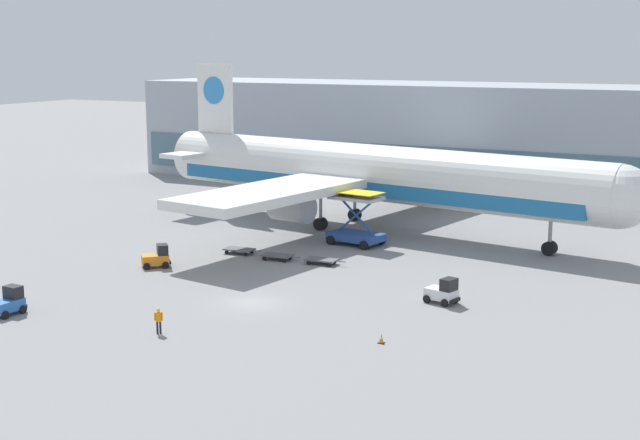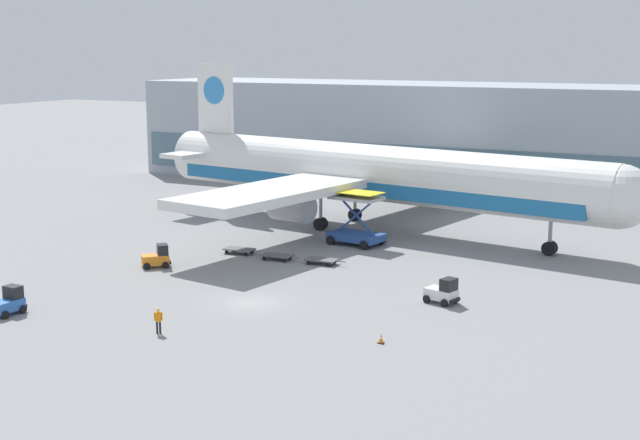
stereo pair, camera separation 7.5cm
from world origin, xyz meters
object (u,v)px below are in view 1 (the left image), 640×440
Objects in this scene: baggage_tug_mid at (157,257)px; airplane_main at (365,174)px; baggage_dolly_second at (277,256)px; ground_crew_near at (159,319)px; scissor_lift_loader at (356,224)px; baggage_tug_foreground at (9,302)px; traffic_cone_near at (381,339)px; baggage_dolly_third at (322,260)px; baggage_tug_far at (443,292)px; baggage_dolly_lead at (239,250)px.

airplane_main is at bearing 25.40° from baggage_tug_mid.
baggage_dolly_second is 2.11× the size of ground_crew_near.
baggage_tug_foreground is at bearing -101.85° from scissor_lift_loader.
baggage_tug_mid is at bearing -101.95° from airplane_main.
scissor_lift_loader is at bearing -17.97° from baggage_tug_foreground.
airplane_main is at bearing 117.81° from scissor_lift_loader.
traffic_cone_near reaches higher than baggage_dolly_second.
ground_crew_near is at bearing -95.91° from baggage_dolly_third.
airplane_main is 41.30m from baggage_tug_foreground.
scissor_lift_loader is 2.07× the size of baggage_tug_far.
ground_crew_near is (-0.90, -22.35, 0.66)m from baggage_dolly_third.
baggage_tug_far is 0.73× the size of baggage_dolly_third.
baggage_tug_far is at bearing -41.89° from baggage_tug_mid.
baggage_tug_foreground is at bearing -114.54° from baggage_dolly_second.
ground_crew_near is (11.42, -14.90, 0.17)m from baggage_tug_mid.
baggage_tug_foreground is 16.22m from baggage_tug_mid.
baggage_tug_foreground reaches higher than baggage_dolly_second.
baggage_dolly_second is at bearing -10.87° from baggage_dolly_lead.
ground_crew_near is at bearing -80.73° from baggage_tug_foreground.
scissor_lift_loader is 31.06m from ground_crew_near.
baggage_dolly_third is 2.11× the size of ground_crew_near.
baggage_tug_mid is 27.36m from traffic_cone_near.
baggage_dolly_second is at bearing -84.77° from airplane_main.
traffic_cone_near reaches higher than baggage_dolly_lead.
baggage_dolly_third is (8.69, -0.20, 0.00)m from baggage_dolly_lead.
baggage_dolly_third is 22.37m from ground_crew_near.
baggage_tug_far is at bearing -44.37° from airplane_main.
baggage_dolly_lead is 4.40m from baggage_dolly_second.
baggage_tug_far is at bearing 87.19° from traffic_cone_near.
baggage_tug_far is at bearing -23.38° from baggage_dolly_second.
scissor_lift_loader is at bearing 10.89° from baggage_tug_mid.
baggage_tug_mid reaches higher than baggage_dolly_lead.
scissor_lift_loader is at bearing 90.71° from baggage_dolly_third.
ground_crew_near is 14.93m from traffic_cone_near.
baggage_tug_foreground is at bearing -133.37° from baggage_tug_far.
scissor_lift_loader is 11.80m from baggage_dolly_lead.
baggage_dolly_second is at bearing -1.70° from baggage_tug_mid.
scissor_lift_loader reaches higher than traffic_cone_near.
baggage_tug_foreground is 1.43× the size of ground_crew_near.
baggage_dolly_lead is at bearing 169.13° from baggage_dolly_second.
baggage_tug_mid is 0.74× the size of baggage_dolly_third.
baggage_tug_foreground and baggage_tug_far have the same top height.
airplane_main reaches higher than ground_crew_near.
airplane_main reaches higher than scissor_lift_loader.
baggage_dolly_second is (8.91, 23.29, -0.49)m from baggage_tug_foreground.
baggage_tug_far is 0.73× the size of baggage_dolly_lead.
baggage_dolly_lead is 5.90× the size of traffic_cone_near.
baggage_tug_foreground is 27.09m from baggage_dolly_third.
ground_crew_near is (7.79, -22.55, 0.66)m from baggage_dolly_lead.
baggage_tug_foreground is 0.68× the size of baggage_dolly_lead.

